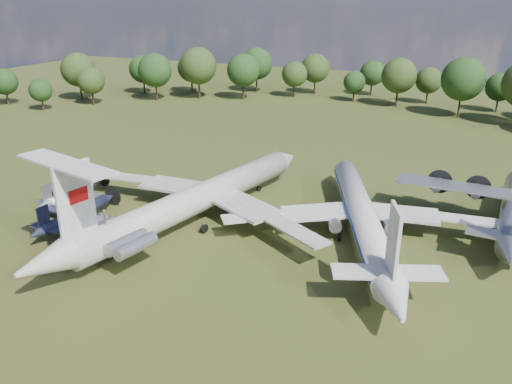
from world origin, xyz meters
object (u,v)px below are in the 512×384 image
at_px(small_prop_northwest, 73,195).
at_px(person_on_il62, 105,217).
at_px(tu104_jet, 362,220).
at_px(small_prop_west, 77,217).
at_px(il62_airliner, 197,204).

bearing_deg(small_prop_northwest, person_on_il62, -37.52).
distance_m(tu104_jet, small_prop_west, 37.78).
bearing_deg(small_prop_west, small_prop_northwest, 136.25).
bearing_deg(small_prop_west, tu104_jet, 19.18).
bearing_deg(il62_airliner, tu104_jet, 24.31).
bearing_deg(small_prop_northwest, il62_airliner, 3.22).
height_order(il62_airliner, tu104_jet, il62_airliner).
height_order(tu104_jet, person_on_il62, person_on_il62).
distance_m(small_prop_northwest, person_on_il62, 22.21).
height_order(small_prop_northwest, person_on_il62, person_on_il62).
bearing_deg(tu104_jet, il62_airliner, 170.10).
xyz_separation_m(tu104_jet, small_prop_west, (-35.86, -11.83, -1.15)).
relative_size(il62_airliner, small_prop_west, 3.20).
bearing_deg(tu104_jet, small_prop_northwest, 166.43).
bearing_deg(tu104_jet, person_on_il62, -164.32).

